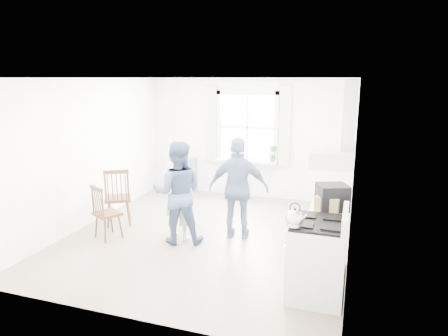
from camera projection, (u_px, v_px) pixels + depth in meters
room_shell at (207, 160)px, 6.45m from camera, size 4.62×5.12×2.64m
window_assembly at (247, 131)px, 8.68m from camera, size 1.88×0.24×1.70m
range_hood at (339, 142)px, 4.43m from camera, size 0.45×0.76×0.94m
shelf_unit at (187, 175)px, 9.23m from camera, size 0.40×0.30×0.80m
gas_stove at (317, 258)px, 4.79m from camera, size 0.68×0.76×1.12m
kettle at (295, 219)px, 4.50m from camera, size 0.21×0.21×0.29m
low_cabinet at (327, 240)px, 5.42m from camera, size 0.50×0.55×0.90m
stereo_stack at (332, 197)px, 5.24m from camera, size 0.48×0.46×0.34m
cardboard_box at (328, 204)px, 5.20m from camera, size 0.34×0.27×0.20m
windsor_chair_a at (117, 191)px, 7.04m from camera, size 0.61×0.60×1.06m
windsor_chair_b at (101, 207)px, 6.46m from camera, size 0.52×0.51×0.92m
person_left at (178, 192)px, 6.45m from camera, size 0.72×0.72×1.60m
person_mid at (178, 193)px, 6.31m from camera, size 1.02×1.02×1.65m
person_right at (238, 189)px, 6.50m from camera, size 1.11×1.11×1.67m
potted_plant at (273, 153)px, 8.51m from camera, size 0.22×0.22×0.36m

